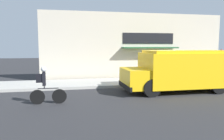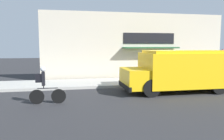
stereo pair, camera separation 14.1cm
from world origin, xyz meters
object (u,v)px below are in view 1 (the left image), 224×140
at_px(cyclist, 45,85).
at_px(school_bus, 181,70).
at_px(trash_bin, 169,72).
at_px(stop_sign_post, 221,59).

bearing_deg(cyclist, school_bus, 12.79).
bearing_deg(school_bus, trash_bin, 75.58).
bearing_deg(cyclist, stop_sign_post, 19.25).
xyz_separation_m(school_bus, stop_sign_post, (4.08, 2.08, 0.39)).
height_order(cyclist, stop_sign_post, stop_sign_post).
distance_m(cyclist, trash_bin, 8.97).
distance_m(school_bus, cyclist, 7.15).
bearing_deg(trash_bin, stop_sign_post, -16.76).
relative_size(stop_sign_post, trash_bin, 2.16).
bearing_deg(stop_sign_post, cyclist, -163.07).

